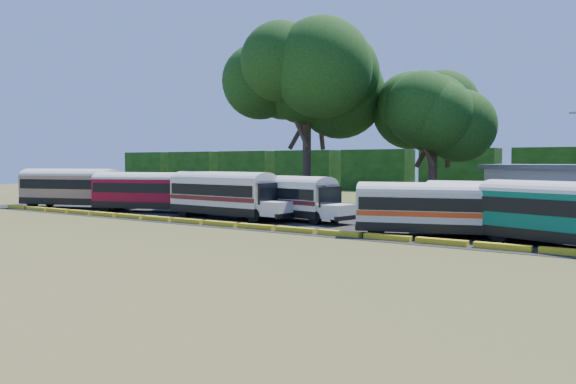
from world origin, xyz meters
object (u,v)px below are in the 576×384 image
Objects in this scene: bus_beige at (72,186)px; bus_white_red at (430,206)px; bus_cream_west at (225,192)px; tree_west at (307,78)px; bus_teal at (570,210)px; bus_red at (146,189)px.

bus_beige is 1.17× the size of bus_white_red.
bus_beige is 1.04× the size of bus_cream_west.
tree_west reaches higher than bus_beige.
bus_teal is (23.61, -1.78, -0.09)m from bus_cream_west.
bus_red is 9.01m from bus_cream_west.
bus_cream_west is at bearing -165.85° from bus_teal.
bus_teal is at bearing -18.90° from bus_beige.
bus_beige is 8.61m from bus_red.
bus_cream_west reaches higher than bus_red.
bus_beige is at bearing -162.93° from bus_teal.
bus_cream_west is 16.44m from tree_west.
bus_red is 1.08× the size of bus_white_red.
tree_west is (-0.83, 12.93, 10.11)m from bus_cream_west.
tree_west reaches higher than bus_red.
tree_west is (8.18, 12.60, 10.17)m from bus_red.
bus_cream_west is 1.12× the size of bus_white_red.
tree_west is at bearing 97.20° from bus_cream_west.
tree_west reaches higher than bus_cream_west.
bus_cream_west reaches higher than bus_teal.
bus_beige is 1.09× the size of bus_teal.
bus_beige reaches higher than bus_cream_west.
bus_teal is at bearing -0.77° from bus_cream_west.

